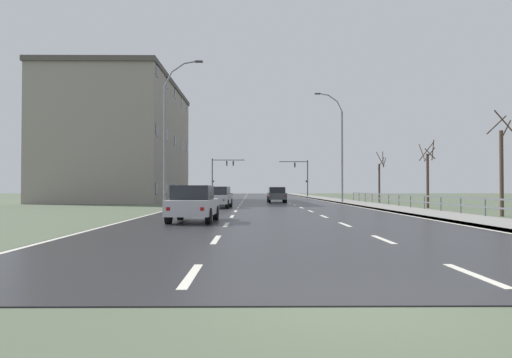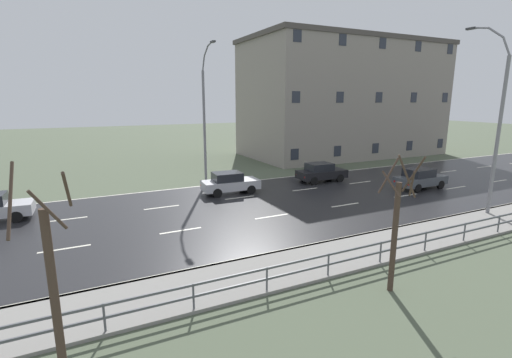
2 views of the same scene
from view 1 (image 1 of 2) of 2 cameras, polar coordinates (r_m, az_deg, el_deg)
ground_plane at (r=53.81m, az=0.89°, el=-2.73°), size 160.00×160.00×0.12m
road_asphalt_strip at (r=65.80m, az=0.63°, el=-2.38°), size 14.00×120.00×0.03m
sidewalk_right at (r=66.51m, az=7.91°, el=-2.31°), size 3.00×120.00×0.12m
guardrail at (r=33.74m, az=18.85°, el=-2.33°), size 0.07×39.88×1.00m
street_lamp_midground at (r=47.47m, az=10.11°, el=3.56°), size 2.79×0.24×10.91m
street_lamp_left_bank at (r=34.81m, az=-10.61°, el=5.11°), size 2.82×0.24×10.73m
traffic_signal_right at (r=78.27m, az=5.63°, el=0.73°), size 4.76×0.36×6.09m
traffic_signal_left at (r=79.03m, az=-4.34°, el=1.03°), size 5.48×0.36×6.42m
car_near_right at (r=20.38m, az=-7.56°, el=-2.93°), size 1.96×4.16×1.57m
car_far_left at (r=34.72m, az=-4.62°, el=-2.19°), size 2.01×4.19×1.57m
car_distant at (r=48.32m, az=2.51°, el=-1.89°), size 1.90×4.13×1.57m
car_mid_centre at (r=43.00m, az=-4.23°, el=-1.98°), size 1.94×4.16×1.57m
brick_building at (r=56.89m, az=-15.75°, el=4.30°), size 12.23×23.90×13.54m
bare_tree_near at (r=27.39m, az=27.50°, el=1.15°), size 1.18×1.21×5.41m
bare_tree_mid at (r=36.95m, az=19.99°, el=0.38°), size 1.17×1.18×5.00m
bare_tree_far at (r=49.96m, az=14.69°, el=-0.07°), size 1.01×1.16×5.21m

